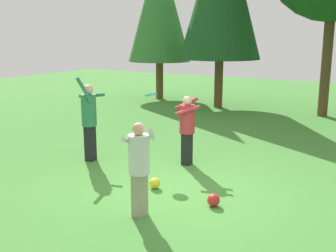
{
  "coord_description": "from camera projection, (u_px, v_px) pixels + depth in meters",
  "views": [
    {
      "loc": [
        3.53,
        -6.39,
        2.9
      ],
      "look_at": [
        -0.71,
        0.64,
        1.05
      ],
      "focal_mm": 43.79,
      "sensor_mm": 36.0,
      "label": 1
    }
  ],
  "objects": [
    {
      "name": "ball_yellow",
      "position": [
        155.0,
        183.0,
        7.84
      ],
      "size": [
        0.21,
        0.21,
        0.21
      ],
      "primitive_type": "sphere",
      "color": "yellow",
      "rests_on": "ground_plane"
    },
    {
      "name": "person_thrower",
      "position": [
        89.0,
        116.0,
        9.38
      ],
      "size": [
        0.63,
        0.62,
        1.97
      ],
      "rotation": [
        0.0,
        0.0,
        0.33
      ],
      "color": "black",
      "rests_on": "ground_plane"
    },
    {
      "name": "tree_far_left",
      "position": [
        159.0,
        5.0,
        17.84
      ],
      "size": [
        2.78,
        2.78,
        6.63
      ],
      "color": "brown",
      "rests_on": "ground_plane"
    },
    {
      "name": "person_catcher",
      "position": [
        187.0,
        125.0,
        9.11
      ],
      "size": [
        0.7,
        0.69,
        1.57
      ],
      "rotation": [
        0.0,
        0.0,
        -2.59
      ],
      "color": "black",
      "rests_on": "ground_plane"
    },
    {
      "name": "ball_red",
      "position": [
        214.0,
        200.0,
        7.03
      ],
      "size": [
        0.22,
        0.22,
        0.22
      ],
      "primitive_type": "sphere",
      "color": "red",
      "rests_on": "ground_plane"
    },
    {
      "name": "person_bystander",
      "position": [
        139.0,
        162.0,
        6.49
      ],
      "size": [
        0.68,
        0.69,
        1.56
      ],
      "rotation": [
        0.0,
        0.0,
        2.08
      ],
      "color": "gray",
      "rests_on": "ground_plane"
    },
    {
      "name": "frisbee",
      "position": [
        151.0,
        95.0,
        8.96
      ],
      "size": [
        0.34,
        0.34,
        0.1
      ],
      "color": "#2393D1"
    },
    {
      "name": "ground_plane",
      "position": [
        183.0,
        191.0,
        7.75
      ],
      "size": [
        40.0,
        40.0,
        0.0
      ],
      "primitive_type": "plane",
      "color": "#478C38"
    }
  ]
}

